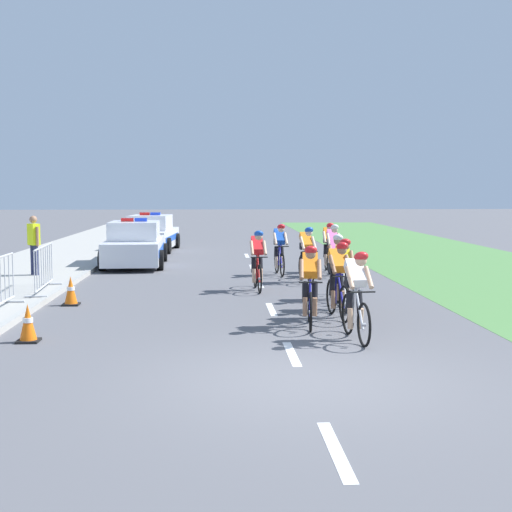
{
  "coord_description": "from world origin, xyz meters",
  "views": [
    {
      "loc": [
        -1.14,
        -9.05,
        2.53
      ],
      "look_at": [
        -0.3,
        5.83,
        1.1
      ],
      "focal_mm": 48.83,
      "sensor_mm": 36.0,
      "label": 1
    }
  ],
  "objects_px": {
    "police_car_second": "(151,234)",
    "traffic_cone_mid": "(28,324)",
    "police_car_nearest": "(135,245)",
    "cyclist_fourth": "(343,273)",
    "cyclist_lead": "(356,294)",
    "cyclist_tenth": "(329,247)",
    "traffic_cone_near": "(71,291)",
    "cyclist_eighth": "(333,249)",
    "cyclist_sixth": "(258,259)",
    "cyclist_fifth": "(337,266)",
    "crowd_barrier_rear": "(44,269)",
    "cyclist_ninth": "(280,249)",
    "cyclist_second": "(310,285)",
    "cyclist_third": "(338,279)",
    "spectator_closest": "(34,241)",
    "cyclist_seventh": "(306,254)"
  },
  "relations": [
    {
      "from": "cyclist_second",
      "to": "crowd_barrier_rear",
      "type": "xyz_separation_m",
      "value": [
        -5.83,
        4.15,
        -0.14
      ]
    },
    {
      "from": "police_car_nearest",
      "to": "traffic_cone_mid",
      "type": "xyz_separation_m",
      "value": [
        -0.42,
        -11.6,
        -0.37
      ]
    },
    {
      "from": "cyclist_third",
      "to": "traffic_cone_mid",
      "type": "xyz_separation_m",
      "value": [
        -5.51,
        -1.81,
        -0.48
      ]
    },
    {
      "from": "cyclist_fourth",
      "to": "spectator_closest",
      "type": "distance_m",
      "value": 9.55
    },
    {
      "from": "spectator_closest",
      "to": "cyclist_ninth",
      "type": "bearing_deg",
      "value": 4.48
    },
    {
      "from": "crowd_barrier_rear",
      "to": "traffic_cone_near",
      "type": "xyz_separation_m",
      "value": [
        0.93,
        -1.45,
        -0.34
      ]
    },
    {
      "from": "police_car_nearest",
      "to": "traffic_cone_near",
      "type": "relative_size",
      "value": 6.95
    },
    {
      "from": "cyclist_tenth",
      "to": "traffic_cone_near",
      "type": "xyz_separation_m",
      "value": [
        -6.62,
        -5.77,
        -0.48
      ]
    },
    {
      "from": "cyclist_lead",
      "to": "cyclist_fifth",
      "type": "xyz_separation_m",
      "value": [
        0.43,
        4.35,
        0.0
      ]
    },
    {
      "from": "cyclist_tenth",
      "to": "police_car_second",
      "type": "distance_m",
      "value": 9.92
    },
    {
      "from": "cyclist_third",
      "to": "crowd_barrier_rear",
      "type": "distance_m",
      "value": 7.3
    },
    {
      "from": "cyclist_lead",
      "to": "cyclist_eighth",
      "type": "relative_size",
      "value": 1.0
    },
    {
      "from": "cyclist_fifth",
      "to": "cyclist_sixth",
      "type": "xyz_separation_m",
      "value": [
        -1.73,
        1.53,
        0.0
      ]
    },
    {
      "from": "cyclist_fifth",
      "to": "crowd_barrier_rear",
      "type": "bearing_deg",
      "value": 171.67
    },
    {
      "from": "cyclist_fifth",
      "to": "traffic_cone_near",
      "type": "xyz_separation_m",
      "value": [
        -5.95,
        -0.44,
        -0.48
      ]
    },
    {
      "from": "cyclist_lead",
      "to": "cyclist_eighth",
      "type": "height_order",
      "value": "same"
    },
    {
      "from": "cyclist_sixth",
      "to": "cyclist_eighth",
      "type": "relative_size",
      "value": 1.0
    },
    {
      "from": "cyclist_second",
      "to": "cyclist_tenth",
      "type": "relative_size",
      "value": 1.0
    },
    {
      "from": "police_car_nearest",
      "to": "traffic_cone_near",
      "type": "xyz_separation_m",
      "value": [
        -0.48,
        -7.9,
        -0.37
      ]
    },
    {
      "from": "cyclist_second",
      "to": "police_car_nearest",
      "type": "distance_m",
      "value": 11.49
    },
    {
      "from": "cyclist_eighth",
      "to": "traffic_cone_near",
      "type": "bearing_deg",
      "value": -143.83
    },
    {
      "from": "crowd_barrier_rear",
      "to": "spectator_closest",
      "type": "xyz_separation_m",
      "value": [
        -1.02,
        3.13,
        0.44
      ]
    },
    {
      "from": "police_car_nearest",
      "to": "spectator_closest",
      "type": "distance_m",
      "value": 4.13
    },
    {
      "from": "cyclist_fifth",
      "to": "crowd_barrier_rear",
      "type": "distance_m",
      "value": 6.95
    },
    {
      "from": "cyclist_second",
      "to": "cyclist_tenth",
      "type": "height_order",
      "value": "same"
    },
    {
      "from": "traffic_cone_mid",
      "to": "cyclist_sixth",
      "type": "bearing_deg",
      "value": 53.79
    },
    {
      "from": "cyclist_seventh",
      "to": "crowd_barrier_rear",
      "type": "distance_m",
      "value": 6.87
    },
    {
      "from": "crowd_barrier_rear",
      "to": "cyclist_lead",
      "type": "bearing_deg",
      "value": -39.75
    },
    {
      "from": "cyclist_fourth",
      "to": "police_car_second",
      "type": "relative_size",
      "value": 0.38
    },
    {
      "from": "police_car_second",
      "to": "cyclist_fourth",
      "type": "bearing_deg",
      "value": -69.68
    },
    {
      "from": "police_car_second",
      "to": "crowd_barrier_rear",
      "type": "height_order",
      "value": "police_car_second"
    },
    {
      "from": "cyclist_fourth",
      "to": "cyclist_sixth",
      "type": "relative_size",
      "value": 1.0
    },
    {
      "from": "police_car_second",
      "to": "cyclist_tenth",
      "type": "bearing_deg",
      "value": -51.73
    },
    {
      "from": "cyclist_fifth",
      "to": "police_car_second",
      "type": "distance_m",
      "value": 14.21
    },
    {
      "from": "cyclist_lead",
      "to": "police_car_nearest",
      "type": "bearing_deg",
      "value": 113.11
    },
    {
      "from": "cyclist_fourth",
      "to": "cyclist_seventh",
      "type": "height_order",
      "value": "same"
    },
    {
      "from": "cyclist_second",
      "to": "traffic_cone_near",
      "type": "bearing_deg",
      "value": 151.17
    },
    {
      "from": "cyclist_lead",
      "to": "traffic_cone_mid",
      "type": "distance_m",
      "value": 5.48
    },
    {
      "from": "cyclist_lead",
      "to": "cyclist_ninth",
      "type": "bearing_deg",
      "value": 92.95
    },
    {
      "from": "police_car_nearest",
      "to": "crowd_barrier_rear",
      "type": "height_order",
      "value": "police_car_nearest"
    },
    {
      "from": "traffic_cone_mid",
      "to": "crowd_barrier_rear",
      "type": "bearing_deg",
      "value": 100.84
    },
    {
      "from": "cyclist_seventh",
      "to": "police_car_second",
      "type": "distance_m",
      "value": 11.34
    },
    {
      "from": "police_car_second",
      "to": "spectator_closest",
      "type": "relative_size",
      "value": 2.7
    },
    {
      "from": "cyclist_sixth",
      "to": "cyclist_fifth",
      "type": "bearing_deg",
      "value": -41.44
    },
    {
      "from": "cyclist_fourth",
      "to": "cyclist_tenth",
      "type": "distance_m",
      "value": 6.75
    },
    {
      "from": "cyclist_third",
      "to": "cyclist_sixth",
      "type": "bearing_deg",
      "value": 109.36
    },
    {
      "from": "cyclist_fifth",
      "to": "cyclist_ninth",
      "type": "height_order",
      "value": "same"
    },
    {
      "from": "police_car_second",
      "to": "traffic_cone_mid",
      "type": "distance_m",
      "value": 17.27
    },
    {
      "from": "cyclist_second",
      "to": "police_car_nearest",
      "type": "height_order",
      "value": "police_car_nearest"
    },
    {
      "from": "cyclist_fifth",
      "to": "spectator_closest",
      "type": "height_order",
      "value": "spectator_closest"
    }
  ]
}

